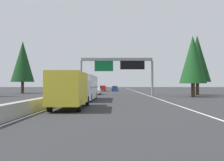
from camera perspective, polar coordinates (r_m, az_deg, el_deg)
ground_plane at (r=63.57m, az=-4.36°, el=-2.63°), size 320.00×320.00×0.00m
median_barrier at (r=83.51m, az=-3.33°, el=-1.90°), size 180.00×0.56×0.90m
shoulder_stripe_right at (r=73.54m, az=5.33°, el=-2.38°), size 160.00×0.16×0.01m
shoulder_stripe_median at (r=73.51m, az=-3.47°, el=-2.38°), size 160.00×0.16×0.01m
sign_gantry_overhead at (r=47.57m, az=1.19°, el=3.09°), size 0.50×12.68×6.59m
box_truck_distant_b at (r=22.73m, az=-8.62°, el=-1.75°), size 8.50×2.40×2.95m
bus_distant_a at (r=35.27m, az=-5.67°, el=-1.26°), size 11.50×2.55×3.10m
minivan_mid_left at (r=82.68m, az=-2.06°, el=-1.56°), size 5.00×1.95×1.69m
sedan_near_right at (r=97.22m, az=0.51°, el=-1.61°), size 4.40×1.80×1.47m
sedan_mid_center at (r=81.00m, az=0.58°, el=-1.77°), size 4.40×1.80×1.47m
pickup_far_right at (r=55.05m, az=-3.46°, el=-1.95°), size 5.60×2.00×1.86m
sedan_far_center at (r=115.27m, az=0.62°, el=-1.49°), size 4.40×1.80×1.47m
oncoming_near at (r=83.58m, az=-5.17°, el=-1.58°), size 5.60×2.00×1.86m
oncoming_far at (r=42.03m, az=-11.02°, el=-2.28°), size 5.60×2.00×1.86m
conifer_right_near at (r=46.00m, az=16.43°, el=4.19°), size 4.34×4.34×9.87m
conifer_right_mid at (r=54.49m, az=17.27°, el=4.35°), size 4.98×4.98×11.32m
conifer_left_mid at (r=65.85m, az=-18.04°, el=3.76°), size 5.22×5.22×11.87m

